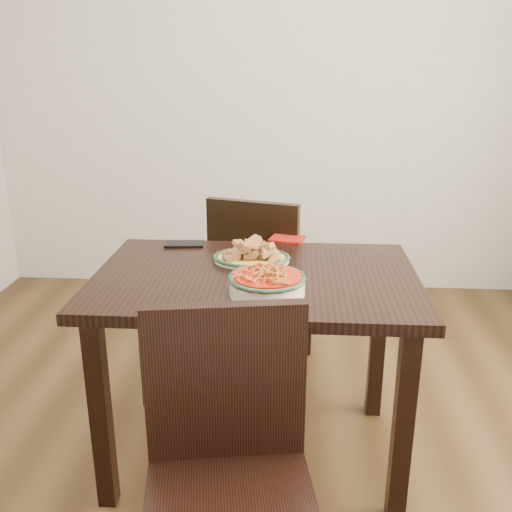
# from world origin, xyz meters

# --- Properties ---
(floor) EXTENTS (3.50, 3.50, 0.00)m
(floor) POSITION_xyz_m (0.00, 0.00, 0.00)
(floor) COLOR #392612
(floor) RESTS_ON ground
(wall_back) EXTENTS (3.50, 0.10, 2.60)m
(wall_back) POSITION_xyz_m (0.00, 1.75, 1.30)
(wall_back) COLOR beige
(wall_back) RESTS_ON ground
(dining_table) EXTENTS (1.14, 0.76, 0.75)m
(dining_table) POSITION_xyz_m (0.07, -0.05, 0.64)
(dining_table) COLOR black
(dining_table) RESTS_ON ground
(chair_far) EXTENTS (0.52, 0.52, 0.89)m
(chair_far) POSITION_xyz_m (0.05, 0.57, 0.50)
(chair_far) COLOR black
(chair_far) RESTS_ON ground
(chair_near) EXTENTS (0.48, 0.48, 0.89)m
(chair_near) POSITION_xyz_m (0.05, -0.74, 0.50)
(chair_near) COLOR black
(chair_near) RESTS_ON ground
(fish_plate) EXTENTS (0.28, 0.22, 0.11)m
(fish_plate) POSITION_xyz_m (0.04, 0.09, 0.79)
(fish_plate) COLOR beige
(fish_plate) RESTS_ON dining_table
(noodle_bowl) EXTENTS (0.25, 0.25, 0.08)m
(noodle_bowl) POSITION_xyz_m (0.12, -0.23, 0.79)
(noodle_bowl) COLOR white
(noodle_bowl) RESTS_ON dining_table
(smartphone) EXTENTS (0.16, 0.10, 0.01)m
(smartphone) POSITION_xyz_m (-0.25, 0.26, 0.76)
(smartphone) COLOR black
(smartphone) RESTS_ON dining_table
(napkin) EXTENTS (0.16, 0.14, 0.01)m
(napkin) POSITION_xyz_m (0.17, 0.36, 0.76)
(napkin) COLOR maroon
(napkin) RESTS_ON dining_table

